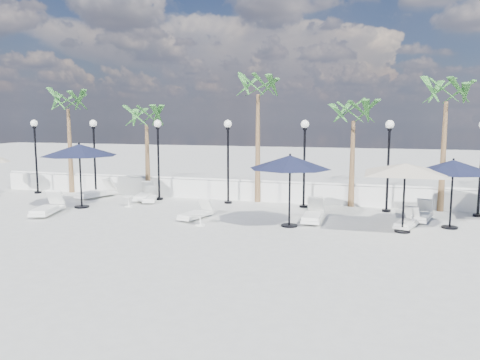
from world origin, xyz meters
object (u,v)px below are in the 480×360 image
(lounger_0, at_px, (97,192))
(lounger_7, at_px, (407,222))
(lounger_2, at_px, (145,195))
(lounger_6, at_px, (422,215))
(lounger_3, at_px, (48,208))
(parasol_cream_sq_a, at_px, (405,164))
(lounger_1, at_px, (150,198))
(lounger_5, at_px, (313,215))
(parasol_navy_mid, at_px, (290,162))
(parasol_navy_left, at_px, (79,150))
(lounger_4, at_px, (196,213))
(parasol_navy_right, at_px, (453,167))

(lounger_0, distance_m, lounger_7, 14.59)
(lounger_0, height_order, lounger_2, lounger_0)
(lounger_6, bearing_deg, lounger_0, -170.63)
(lounger_3, height_order, parasol_cream_sq_a, parasol_cream_sq_a)
(lounger_6, bearing_deg, lounger_1, -170.31)
(lounger_0, relative_size, lounger_5, 1.12)
(lounger_6, relative_size, parasol_navy_mid, 0.64)
(lounger_2, relative_size, parasol_navy_left, 0.64)
(lounger_0, bearing_deg, parasol_navy_left, -54.05)
(lounger_5, distance_m, lounger_7, 3.38)
(parasol_navy_mid, bearing_deg, lounger_5, 55.17)
(lounger_0, xyz_separation_m, lounger_7, (14.39, -2.45, -0.06))
(lounger_3, bearing_deg, lounger_4, -7.17)
(lounger_4, bearing_deg, lounger_7, 18.62)
(parasol_navy_right, bearing_deg, lounger_5, -176.65)
(lounger_2, height_order, lounger_5, lounger_5)
(parasol_navy_right, relative_size, parasol_cream_sq_a, 0.54)
(parasol_navy_left, bearing_deg, lounger_4, -7.86)
(lounger_3, bearing_deg, lounger_5, -6.38)
(lounger_2, relative_size, parasol_navy_right, 0.74)
(parasol_navy_mid, bearing_deg, lounger_7, 13.53)
(lounger_4, distance_m, parasol_navy_mid, 4.30)
(lounger_1, xyz_separation_m, parasol_navy_left, (-2.24, -2.13, 2.32))
(lounger_3, bearing_deg, lounger_6, -3.96)
(lounger_5, bearing_deg, lounger_0, 167.36)
(lounger_0, relative_size, lounger_2, 1.09)
(lounger_3, bearing_deg, parasol_navy_mid, -11.70)
(lounger_0, distance_m, parasol_cream_sq_a, 14.70)
(lounger_3, height_order, parasol_navy_left, parasol_navy_left)
(lounger_3, distance_m, parasol_navy_mid, 10.09)
(lounger_3, relative_size, parasol_navy_left, 0.68)
(lounger_1, xyz_separation_m, lounger_2, (-0.48, 0.39, 0.04))
(lounger_2, bearing_deg, parasol_navy_right, -22.45)
(lounger_2, xyz_separation_m, parasol_navy_right, (13.25, -2.20, 1.96))
(lounger_2, xyz_separation_m, lounger_7, (11.79, -2.55, -0.04))
(parasol_navy_mid, xyz_separation_m, parasol_cream_sq_a, (3.92, 0.23, 0.04))
(lounger_3, xyz_separation_m, parasol_cream_sq_a, (13.77, 0.92, 2.11))
(lounger_3, distance_m, parasol_cream_sq_a, 13.96)
(lounger_7, bearing_deg, lounger_0, -171.45)
(parasol_cream_sq_a, bearing_deg, lounger_5, 165.62)
(lounger_0, bearing_deg, lounger_5, 4.71)
(lounger_3, bearing_deg, lounger_2, 47.03)
(parasol_navy_left, height_order, parasol_navy_mid, parasol_navy_left)
(lounger_1, relative_size, lounger_2, 0.83)
(lounger_6, bearing_deg, lounger_4, -152.44)
(lounger_1, distance_m, parasol_navy_left, 3.86)
(lounger_2, bearing_deg, parasol_cream_sq_a, -28.92)
(parasol_navy_left, distance_m, parasol_navy_right, 15.02)
(parasol_navy_left, bearing_deg, lounger_2, 54.99)
(lounger_6, relative_size, parasol_navy_right, 0.68)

